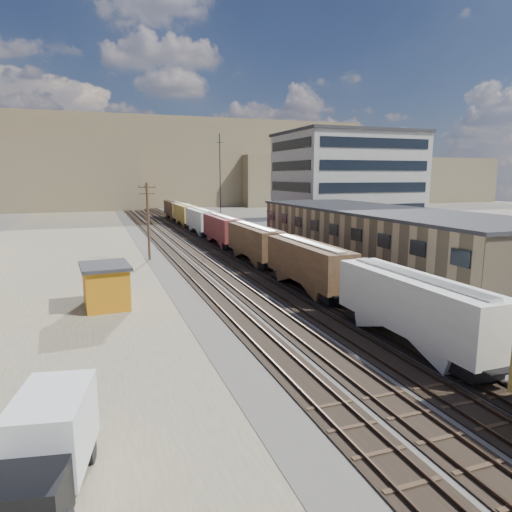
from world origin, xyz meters
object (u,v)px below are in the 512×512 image
object	(u,v)px
maintenance_shed	(106,285)
parked_car_blue	(369,244)
utility_pole_north	(148,220)
freight_train	(237,234)
box_truck	(48,449)

from	to	relation	value
maintenance_shed	parked_car_blue	bearing A→B (deg)	26.29
utility_pole_north	maintenance_shed	world-z (taller)	utility_pole_north
utility_pole_north	parked_car_blue	distance (m)	32.29
freight_train	box_truck	xyz separation A→B (m)	(-20.75, -45.23, -1.12)
freight_train	box_truck	size ratio (longest dim) A/B	18.49
box_truck	parked_car_blue	distance (m)	58.23
freight_train	utility_pole_north	bearing A→B (deg)	-174.14
box_truck	maintenance_shed	size ratio (longest dim) A/B	1.23
freight_train	box_truck	bearing A→B (deg)	-114.64
freight_train	maintenance_shed	distance (m)	28.54
freight_train	maintenance_shed	world-z (taller)	freight_train
utility_pole_north	box_truck	size ratio (longest dim) A/B	1.54
maintenance_shed	box_truck	bearing A→B (deg)	-96.22
freight_train	maintenance_shed	size ratio (longest dim) A/B	22.80
utility_pole_north	freight_train	bearing A→B (deg)	5.86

